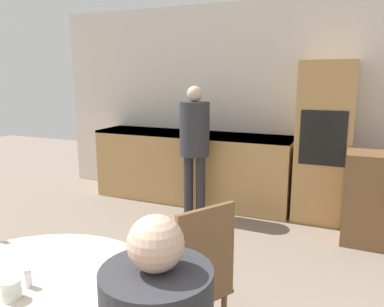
# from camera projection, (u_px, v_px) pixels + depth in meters

# --- Properties ---
(wall_back) EXTENTS (6.09, 0.05, 2.60)m
(wall_back) POSITION_uv_depth(u_px,v_px,m) (264.00, 105.00, 4.85)
(wall_back) COLOR silver
(wall_back) RESTS_ON ground_plane
(kitchen_counter) EXTENTS (2.65, 0.60, 0.94)m
(kitchen_counter) POSITION_uv_depth(u_px,v_px,m) (191.00, 166.00, 5.04)
(kitchen_counter) COLOR tan
(kitchen_counter) RESTS_ON ground_plane
(oven_unit) EXTENTS (0.60, 0.59, 1.84)m
(oven_unit) POSITION_uv_depth(u_px,v_px,m) (324.00, 142.00, 4.32)
(oven_unit) COLOR tan
(oven_unit) RESTS_ON ground_plane
(chair_far_right) EXTENTS (0.55, 0.55, 0.99)m
(chair_far_right) POSITION_uv_depth(u_px,v_px,m) (196.00, 278.00, 2.13)
(chair_far_right) COLOR brown
(chair_far_right) RESTS_ON ground_plane
(person_standing) EXTENTS (0.35, 0.35, 1.56)m
(person_standing) POSITION_uv_depth(u_px,v_px,m) (195.00, 138.00, 4.38)
(person_standing) COLOR #262628
(person_standing) RESTS_ON ground_plane
(cup) EXTENTS (0.08, 0.08, 0.09)m
(cup) POSITION_uv_depth(u_px,v_px,m) (11.00, 290.00, 1.60)
(cup) COLOR silver
(cup) RESTS_ON dining_table
(salt_shaker) EXTENTS (0.03, 0.03, 0.09)m
(salt_shaker) POSITION_uv_depth(u_px,v_px,m) (28.00, 278.00, 1.70)
(salt_shaker) COLOR white
(salt_shaker) RESTS_ON dining_table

